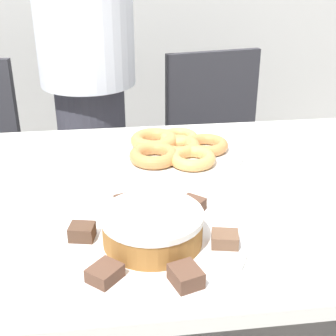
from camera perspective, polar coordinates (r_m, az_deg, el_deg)
name	(u,v)px	position (r m, az deg, el deg)	size (l,w,h in m)	color
table	(147,227)	(1.09, -2.52, -7.18)	(1.59, 0.82, 0.77)	silver
person_standing	(87,64)	(1.67, -9.82, 12.42)	(0.33, 0.33, 1.68)	#383842
office_chair_right	(223,173)	(1.92, 6.73, -0.65)	(0.51, 0.51, 0.89)	black
plate_cake	(153,244)	(0.86, -1.86, -9.21)	(0.34, 0.34, 0.01)	white
plate_donuts	(179,154)	(1.21, 1.29, 1.76)	(0.33, 0.33, 0.01)	white
frosted_cake	(153,227)	(0.84, -1.89, -7.22)	(0.18, 0.18, 0.06)	#9E662D
lamington_0	(105,273)	(0.77, -7.71, -12.59)	(0.07, 0.07, 0.02)	brown
lamington_1	(186,276)	(0.75, 2.19, -13.03)	(0.06, 0.06, 0.03)	brown
lamington_2	(225,239)	(0.84, 6.95, -8.59)	(0.05, 0.05, 0.02)	brown
lamington_3	(191,206)	(0.94, 2.79, -4.63)	(0.07, 0.07, 0.03)	brown
lamington_4	(127,203)	(0.95, -5.02, -4.32)	(0.05, 0.06, 0.03)	#513828
lamington_5	(82,232)	(0.87, -10.43, -7.66)	(0.05, 0.05, 0.03)	#513828
donut_0	(179,146)	(1.21, 1.30, 2.66)	(0.11, 0.11, 0.03)	#D18E4C
donut_1	(206,145)	(1.22, 4.68, 2.81)	(0.11, 0.11, 0.03)	#C68447
donut_2	(179,137)	(1.27, 1.34, 3.74)	(0.10, 0.10, 0.03)	tan
donut_3	(154,140)	(1.24, -1.67, 3.40)	(0.13, 0.13, 0.03)	#D18E4C
donut_4	(154,155)	(1.15, -1.71, 1.55)	(0.12, 0.12, 0.03)	#C68447
donut_5	(192,158)	(1.14, 2.98, 1.18)	(0.11, 0.11, 0.03)	tan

